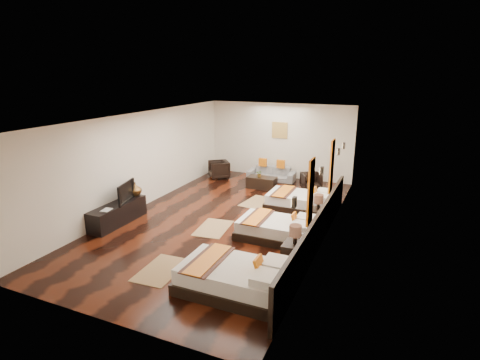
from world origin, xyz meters
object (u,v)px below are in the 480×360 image
at_px(nightstand_b, 318,216).
at_px(book, 103,210).
at_px(bed_far, 301,201).
at_px(coffee_table, 262,183).
at_px(nightstand_a, 294,252).
at_px(bed_near, 236,278).
at_px(bed_mid, 277,229).
at_px(sofa, 271,174).
at_px(figurine, 135,189).
at_px(tv, 123,192).
at_px(armchair_right, 311,181).
at_px(armchair_left, 219,169).
at_px(table_plant, 260,174).
at_px(tv_console, 118,214).

height_order(nightstand_b, book, nightstand_b).
height_order(bed_far, coffee_table, bed_far).
bearing_deg(nightstand_a, nightstand_b, 90.00).
relative_size(bed_near, nightstand_b, 2.26).
bearing_deg(book, nightstand_b, 25.27).
xyz_separation_m(bed_mid, sofa, (-1.77, 4.73, 0.01)).
height_order(nightstand_a, figurine, figurine).
relative_size(tv, book, 3.33).
distance_m(bed_mid, armchair_right, 4.19).
bearing_deg(armchair_left, bed_far, 22.06).
bearing_deg(armchair_left, sofa, 65.04).
bearing_deg(table_plant, book, -115.37).
height_order(bed_far, figurine, figurine).
relative_size(bed_far, nightstand_b, 2.10).
height_order(nightstand_b, armchair_right, nightstand_b).
bearing_deg(bed_near, armchair_left, 118.87).
distance_m(bed_near, table_plant, 6.41).
bearing_deg(bed_near, coffee_table, 106.05).
distance_m(bed_mid, tv, 4.22).
xyz_separation_m(tv_console, coffee_table, (2.42, 4.49, -0.08)).
bearing_deg(table_plant, coffee_table, 29.67).
bearing_deg(nightstand_a, bed_near, -119.97).
bearing_deg(coffee_table, armchair_right, 17.34).
distance_m(bed_mid, table_plant, 4.09).
relative_size(tv, sofa, 0.54).
relative_size(bed_near, tv_console, 1.14).
height_order(book, figurine, figurine).
distance_m(bed_near, armchair_left, 7.70).
height_order(tv, armchair_right, tv).
relative_size(bed_mid, tv_console, 1.04).
height_order(bed_near, nightstand_b, nightstand_b).
height_order(bed_near, tv, tv).
bearing_deg(figurine, bed_near, -30.33).
bearing_deg(coffee_table, table_plant, -150.33).
height_order(bed_mid, tv_console, bed_mid).
relative_size(bed_near, armchair_left, 2.82).
height_order(bed_near, tv_console, bed_near).
bearing_deg(bed_near, tv, 155.27).
xyz_separation_m(bed_mid, table_plant, (-1.84, 3.65, 0.28)).
distance_m(tv_console, table_plant, 5.04).
bearing_deg(tv_console, book, -90.00).
bearing_deg(tv, bed_mid, -97.09).
bearing_deg(table_plant, armchair_right, 17.86).
bearing_deg(sofa, armchair_left, -169.13).
relative_size(armchair_right, coffee_table, 0.64).
bearing_deg(armchair_right, bed_far, -115.62).
height_order(bed_mid, armchair_left, bed_mid).
distance_m(nightstand_b, armchair_left, 5.52).
xyz_separation_m(figurine, coffee_table, (2.42, 3.72, -0.54)).
relative_size(nightstand_a, armchair_right, 1.44).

